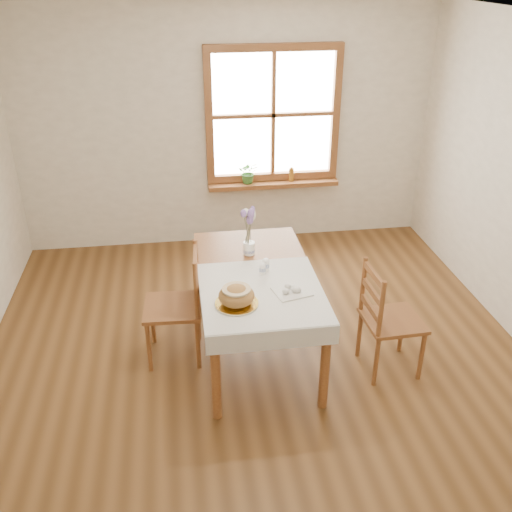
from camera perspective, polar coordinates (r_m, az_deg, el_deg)
The scene contains 18 objects.
ground at distance 4.66m, azimuth 0.54°, elevation -11.56°, with size 5.00×5.00×0.00m, color brown.
room_walls at distance 3.82m, azimuth 0.65°, elevation 8.68°, with size 4.60×5.10×2.65m.
window at distance 6.31m, azimuth 1.72°, elevation 13.93°, with size 1.46×0.08×1.46m.
window_sill at distance 6.47m, azimuth 1.73°, elevation 7.23°, with size 1.46×0.20×0.05m.
dining_table at distance 4.53m, azimuth -0.00°, elevation -2.63°, with size 0.90×1.60×0.75m.
table_linen at distance 4.22m, azimuth 0.59°, elevation -3.64°, with size 0.91×0.99×0.01m, color white.
chair_left at distance 4.62m, azimuth -8.37°, elevation -4.91°, with size 0.45×0.47×0.96m, color #915B2D, non-canonical shape.
chair_right at distance 4.57m, azimuth 13.54°, elevation -6.13°, with size 0.43×0.45×0.93m, color #915B2D, non-canonical shape.
bread_plate at distance 4.07m, azimuth -1.95°, elevation -4.79°, with size 0.30×0.30×0.02m, color white.
bread_loaf at distance 4.03m, azimuth -1.97°, elevation -3.84°, with size 0.26×0.26×0.14m, color #AA763C.
egg_napkin at distance 4.22m, azimuth 3.62°, elevation -3.57°, with size 0.26×0.22×0.01m, color white.
eggs at distance 4.20m, azimuth 3.63°, elevation -3.24°, with size 0.20×0.18×0.04m, color silver, non-canonical shape.
salt_shaker at distance 4.43m, azimuth 0.66°, elevation -1.25°, with size 0.05×0.05×0.10m, color white.
pepper_shaker at distance 4.48m, azimuth 0.99°, elevation -0.82°, with size 0.06×0.06×0.11m, color white.
flower_vase at distance 4.73m, azimuth -0.70°, elevation 0.70°, with size 0.10×0.10×0.11m, color white.
lavender_bouquet at distance 4.64m, azimuth -0.72°, elevation 3.05°, with size 0.17×0.17×0.32m, color #78589D, non-canonical shape.
potted_plant at distance 6.39m, azimuth -0.75°, elevation 8.12°, with size 0.22×0.25×0.19m, color #3B702D.
amber_bottle at distance 6.47m, azimuth 3.55°, elevation 8.19°, with size 0.06×0.06×0.16m, color #A1651D.
Camera 1 is at (-0.56, -3.57, 2.95)m, focal length 40.00 mm.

